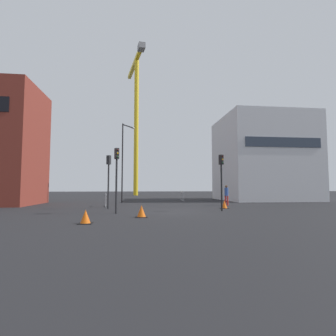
# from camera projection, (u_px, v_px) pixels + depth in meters

# --- Properties ---
(ground) EXTENTS (160.00, 160.00, 0.00)m
(ground) POSITION_uv_depth(u_px,v_px,m) (174.00, 211.00, 18.18)
(ground) COLOR black
(office_block) EXTENTS (10.57, 10.14, 10.65)m
(office_block) POSITION_uv_depth(u_px,v_px,m) (262.00, 159.00, 34.05)
(office_block) COLOR silver
(office_block) RESTS_ON ground
(construction_crane) EXTENTS (3.83, 15.28, 28.56)m
(construction_crane) POSITION_uv_depth(u_px,v_px,m) (136.00, 106.00, 53.36)
(construction_crane) COLOR yellow
(construction_crane) RESTS_ON ground
(streetlamp_tall) EXTENTS (1.38, 1.73, 8.66)m
(streetlamp_tall) POSITION_uv_depth(u_px,v_px,m) (124.00, 156.00, 28.92)
(streetlamp_tall) COLOR black
(streetlamp_tall) RESTS_ON ground
(traffic_light_far) EXTENTS (0.39, 0.35, 4.12)m
(traffic_light_far) POSITION_uv_depth(u_px,v_px,m) (108.00, 173.00, 20.33)
(traffic_light_far) COLOR #232326
(traffic_light_far) RESTS_ON ground
(traffic_light_near) EXTENTS (0.33, 0.39, 4.15)m
(traffic_light_near) POSITION_uv_depth(u_px,v_px,m) (117.00, 170.00, 16.71)
(traffic_light_near) COLOR #232326
(traffic_light_near) RESTS_ON ground
(traffic_light_verge) EXTENTS (0.31, 0.39, 3.94)m
(traffic_light_verge) POSITION_uv_depth(u_px,v_px,m) (221.00, 173.00, 18.42)
(traffic_light_verge) COLOR black
(traffic_light_verge) RESTS_ON ground
(pedestrian_walking) EXTENTS (0.34, 0.34, 1.84)m
(pedestrian_walking) POSITION_uv_depth(u_px,v_px,m) (226.00, 194.00, 23.72)
(pedestrian_walking) COLOR red
(pedestrian_walking) RESTS_ON ground
(safety_barrier_right_run) EXTENTS (0.06, 2.38, 1.08)m
(safety_barrier_right_run) POSITION_uv_depth(u_px,v_px,m) (182.00, 196.00, 31.40)
(safety_barrier_right_run) COLOR #9EA0A5
(safety_barrier_right_run) RESTS_ON ground
(safety_barrier_mid_span) EXTENTS (0.32, 1.97, 1.08)m
(safety_barrier_mid_span) POSITION_uv_depth(u_px,v_px,m) (106.00, 200.00, 22.55)
(safety_barrier_mid_span) COLOR #B2B5BA
(safety_barrier_mid_span) RESTS_ON ground
(traffic_cone_by_barrier) EXTENTS (0.63, 0.63, 0.63)m
(traffic_cone_by_barrier) POSITION_uv_depth(u_px,v_px,m) (85.00, 217.00, 12.00)
(traffic_cone_by_barrier) COLOR black
(traffic_cone_by_barrier) RESTS_ON ground
(traffic_cone_striped) EXTENTS (0.61, 0.61, 0.62)m
(traffic_cone_striped) POSITION_uv_depth(u_px,v_px,m) (224.00, 205.00, 20.42)
(traffic_cone_striped) COLOR black
(traffic_cone_striped) RESTS_ON ground
(traffic_cone_on_verge) EXTENTS (0.65, 0.65, 0.66)m
(traffic_cone_on_verge) POSITION_uv_depth(u_px,v_px,m) (141.00, 212.00, 14.54)
(traffic_cone_on_verge) COLOR black
(traffic_cone_on_verge) RESTS_ON ground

